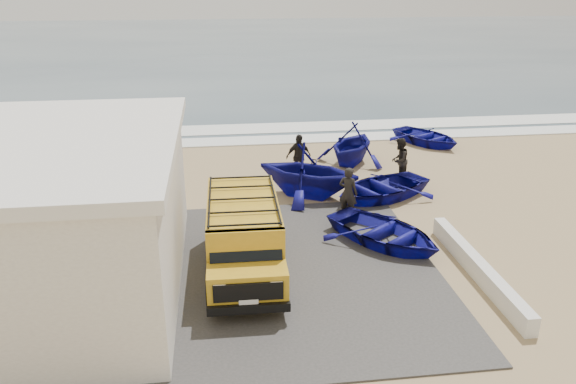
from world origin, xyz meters
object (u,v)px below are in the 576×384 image
boat_far_left (352,143)px  fisherman_middle (399,160)px  boat_far_right (426,137)px  boat_near_left (384,232)px  building (23,217)px  boat_near_right (380,187)px  boat_mid_left (308,170)px  fisherman_back (298,156)px  fisherman_front (348,193)px  parapet (478,268)px  van (244,234)px

boat_far_left → fisherman_middle: 2.99m
boat_far_right → fisherman_middle: fisherman_middle is taller
boat_near_left → building: bearing=151.6°
boat_near_right → boat_mid_left: size_ratio=1.03×
boat_near_left → boat_mid_left: 4.88m
boat_far_left → boat_far_right: boat_far_left is taller
fisherman_back → fisherman_middle: bearing=-29.9°
building → fisherman_middle: 14.60m
fisherman_front → boat_near_left: bearing=141.9°
building → boat_far_left: size_ratio=2.58×
boat_near_left → parapet: bearing=-85.2°
boat_near_left → boat_mid_left: size_ratio=1.00×
building → van: (5.85, 0.16, -0.96)m
boat_near_left → boat_near_right: bearing=39.5°
building → fisherman_front: 10.46m
boat_near_right → boat_far_left: boat_far_left is taller
fisherman_front → fisherman_middle: 4.55m
building → parapet: 12.68m
boat_mid_left → fisherman_middle: (4.06, 1.16, -0.13)m
boat_near_right → fisherman_back: size_ratio=2.19×
boat_far_right → fisherman_back: fisherman_back is taller
van → boat_far_right: 15.80m
boat_near_right → fisherman_middle: (1.28, 1.73, 0.51)m
boat_near_left → boat_far_left: (0.89, 8.30, 0.54)m
boat_far_left → fisherman_front: boat_far_left is taller
boat_mid_left → fisherman_middle: bearing=-44.3°
boat_near_left → fisherman_back: (-1.82, 6.67, 0.54)m
parapet → van: size_ratio=1.14×
boat_near_left → boat_far_left: 8.36m
boat_mid_left → van: bearing=-176.2°
van → boat_mid_left: size_ratio=1.29×
parapet → fisherman_front: fisherman_front is taller
parapet → fisherman_middle: size_ratio=3.17×
van → building: bearing=-177.4°
boat_mid_left → fisherman_back: boat_mid_left is taller
fisherman_front → boat_near_right: bearing=-100.3°
van → boat_near_left: 4.80m
van → parapet: bearing=-8.9°
building → boat_mid_left: building is taller
boat_far_left → fisherman_middle: (1.41, -2.64, -0.01)m
boat_far_right → fisherman_middle: size_ratio=2.04×
boat_near_right → fisherman_middle: 2.21m
boat_far_right → fisherman_middle: bearing=-150.1°
fisherman_middle → boat_near_left: bearing=14.8°
building → fisherman_front: size_ratio=4.94×
boat_far_left → fisherman_front: bearing=-71.2°
boat_mid_left → fisherman_front: boat_mid_left is taller
parapet → boat_far_left: size_ratio=1.65×
parapet → boat_far_right: (3.40, 13.33, 0.12)m
building → fisherman_middle: (12.72, 7.06, -1.22)m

